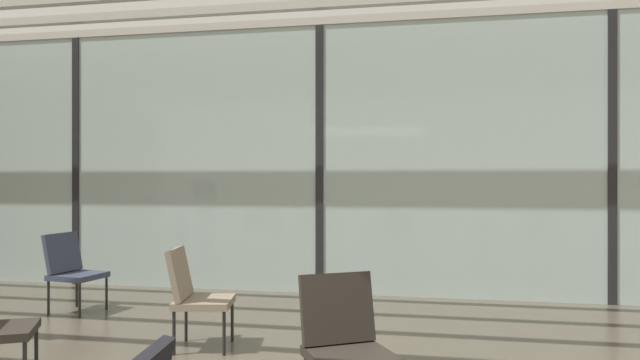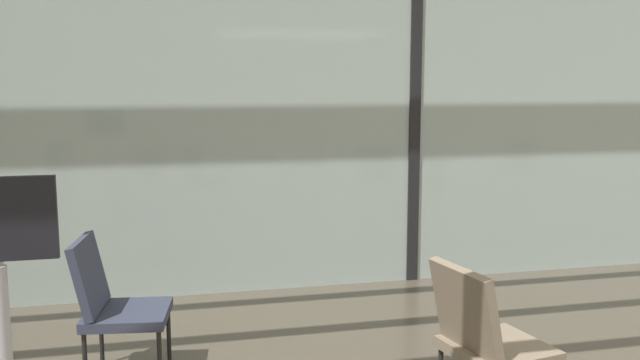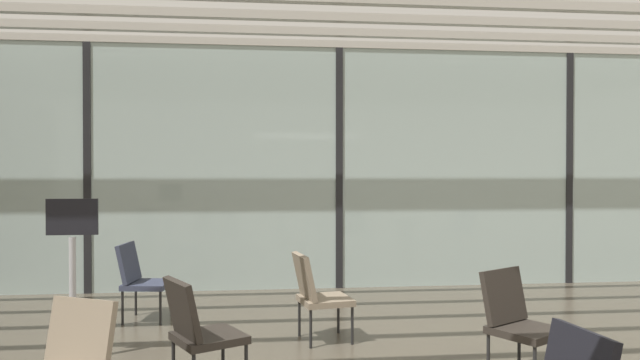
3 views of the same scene
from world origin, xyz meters
name	(u,v)px [view 2 (image 2 of 3)]	position (x,y,z in m)	size (l,w,h in m)	color
glass_curtain_wall	(413,87)	(0.00, 5.20, 1.73)	(14.00, 0.08, 3.46)	#A3B7B2
window_mullion_1	(413,87)	(0.00, 5.20, 1.73)	(0.10, 0.12, 3.46)	black
parked_airplane	(232,67)	(-0.95, 11.19, 2.01)	(11.25, 4.02, 4.02)	silver
lounge_chair_1	(112,300)	(-2.50, 3.61, 0.49)	(0.59, 0.55, 0.87)	#33384C
lounge_chair_4	(485,335)	(-0.60, 2.57, 0.49)	(0.61, 0.57, 0.87)	#7F705B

